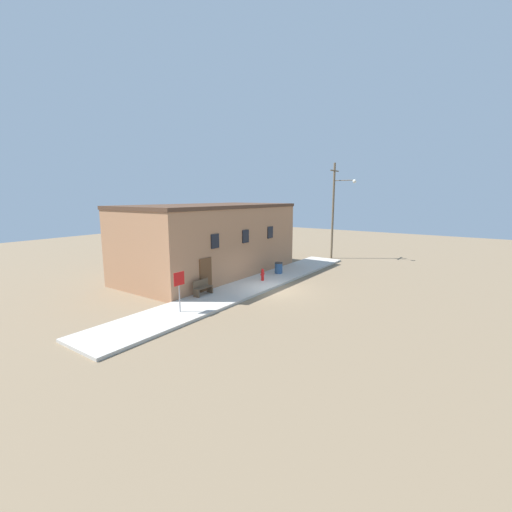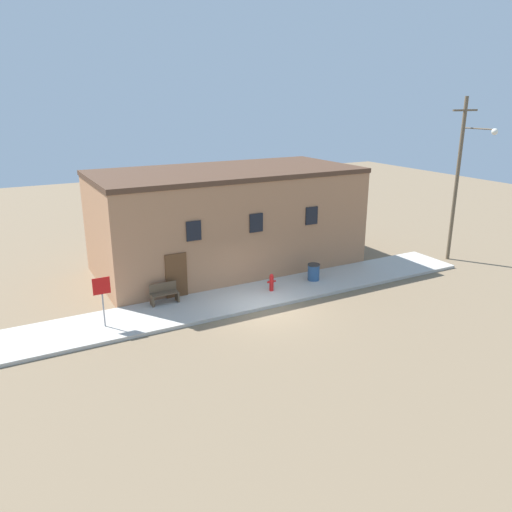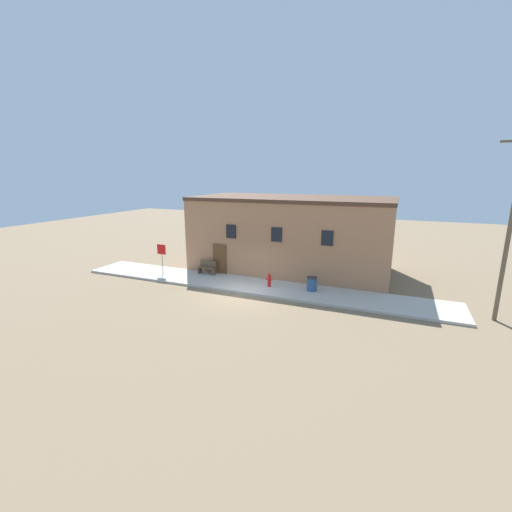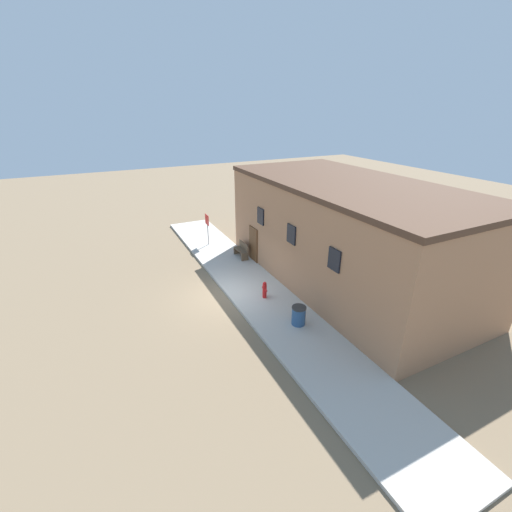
{
  "view_description": "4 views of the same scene",
  "coord_description": "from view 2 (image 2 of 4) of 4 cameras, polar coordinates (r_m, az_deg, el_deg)",
  "views": [
    {
      "loc": [
        -17.92,
        -11.31,
        5.93
      ],
      "look_at": [
        0.34,
        1.48,
        2.0
      ],
      "focal_mm": 24.0,
      "sensor_mm": 36.0,
      "label": 1
    },
    {
      "loc": [
        -9.88,
        -17.42,
        8.78
      ],
      "look_at": [
        0.34,
        1.48,
        2.0
      ],
      "focal_mm": 35.0,
      "sensor_mm": 36.0,
      "label": 2
    },
    {
      "loc": [
        8.1,
        -17.14,
        6.81
      ],
      "look_at": [
        0.34,
        1.48,
        2.0
      ],
      "focal_mm": 24.0,
      "sensor_mm": 36.0,
      "label": 3
    },
    {
      "loc": [
        13.88,
        -5.15,
        8.65
      ],
      "look_at": [
        0.34,
        1.48,
        2.0
      ],
      "focal_mm": 24.0,
      "sensor_mm": 36.0,
      "label": 4
    }
  ],
  "objects": [
    {
      "name": "ground_plane",
      "position": [
        21.87,
        1.07,
        -6.16
      ],
      "size": [
        80.0,
        80.0,
        0.0
      ],
      "primitive_type": "plane",
      "color": "#7A664C"
    },
    {
      "name": "sidewalk",
      "position": [
        23.04,
        -0.75,
        -4.69
      ],
      "size": [
        23.64,
        2.96,
        0.15
      ],
      "color": "#BCB7AD",
      "rests_on": "ground"
    },
    {
      "name": "brick_building",
      "position": [
        26.79,
        -3.33,
        4.26
      ],
      "size": [
        13.78,
        6.62,
        5.3
      ],
      "color": "#A87551",
      "rests_on": "ground"
    },
    {
      "name": "fire_hydrant",
      "position": [
        23.43,
        1.79,
        -3.02
      ],
      "size": [
        0.43,
        0.2,
        0.83
      ],
      "color": "red",
      "rests_on": "sidewalk"
    },
    {
      "name": "stop_sign",
      "position": [
        20.36,
        -17.19,
        -4.01
      ],
      "size": [
        0.68,
        0.06,
        2.05
      ],
      "color": "gray",
      "rests_on": "sidewalk"
    },
    {
      "name": "bench",
      "position": [
        22.41,
        -10.45,
        -4.28
      ],
      "size": [
        1.23,
        0.44,
        0.91
      ],
      "color": "brown",
      "rests_on": "sidewalk"
    },
    {
      "name": "trash_bin",
      "position": [
        24.97,
        6.6,
        -1.82
      ],
      "size": [
        0.61,
        0.61,
        0.83
      ],
      "color": "#2D517F",
      "rests_on": "sidewalk"
    },
    {
      "name": "utility_pole",
      "position": [
        29.59,
        22.31,
        8.7
      ],
      "size": [
        1.8,
        2.19,
        8.93
      ],
      "color": "brown",
      "rests_on": "ground"
    }
  ]
}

